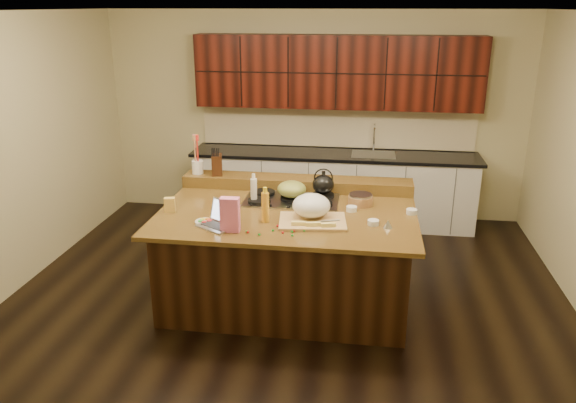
# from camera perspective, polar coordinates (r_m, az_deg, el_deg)

# --- Properties ---
(room) EXTENTS (5.52, 5.02, 2.72)m
(room) POSITION_cam_1_polar(r_m,az_deg,el_deg) (5.12, -0.08, 3.51)
(room) COLOR black
(room) RESTS_ON ground
(island) EXTENTS (2.40, 1.60, 0.92)m
(island) POSITION_cam_1_polar(r_m,az_deg,el_deg) (5.43, -0.08, -5.52)
(island) COLOR black
(island) RESTS_ON ground
(back_ledge) EXTENTS (2.40, 0.30, 0.12)m
(back_ledge) POSITION_cam_1_polar(r_m,az_deg,el_deg) (5.89, 0.90, 1.89)
(back_ledge) COLOR black
(back_ledge) RESTS_ON island
(cooktop) EXTENTS (0.92, 0.52, 0.05)m
(cooktop) POSITION_cam_1_polar(r_m,az_deg,el_deg) (5.53, 0.37, 0.22)
(cooktop) COLOR gray
(cooktop) RESTS_ON island
(back_counter) EXTENTS (3.70, 0.66, 2.40)m
(back_counter) POSITION_cam_1_polar(r_m,az_deg,el_deg) (7.33, 4.77, 5.36)
(back_counter) COLOR silver
(back_counter) RESTS_ON ground
(kettle) EXTENTS (0.26, 0.26, 0.19)m
(kettle) POSITION_cam_1_polar(r_m,az_deg,el_deg) (5.58, 3.61, 1.74)
(kettle) COLOR black
(kettle) RESTS_ON cooktop
(green_bowl) EXTENTS (0.37, 0.37, 0.16)m
(green_bowl) POSITION_cam_1_polar(r_m,az_deg,el_deg) (5.49, 0.37, 1.28)
(green_bowl) COLOR olive
(green_bowl) RESTS_ON cooktop
(laptop) EXTENTS (0.39, 0.37, 0.21)m
(laptop) POSITION_cam_1_polar(r_m,az_deg,el_deg) (4.93, -6.97, -1.83)
(laptop) COLOR #B7B7BC
(laptop) RESTS_ON island
(oil_bottle) EXTENTS (0.08, 0.08, 0.27)m
(oil_bottle) POSITION_cam_1_polar(r_m,az_deg,el_deg) (4.97, -2.32, -0.59)
(oil_bottle) COLOR gold
(oil_bottle) RESTS_ON island
(vinegar_bottle) EXTENTS (0.08, 0.08, 0.25)m
(vinegar_bottle) POSITION_cam_1_polar(r_m,az_deg,el_deg) (5.44, -3.50, 1.07)
(vinegar_bottle) COLOR silver
(vinegar_bottle) RESTS_ON island
(wooden_tray) EXTENTS (0.63, 0.50, 0.24)m
(wooden_tray) POSITION_cam_1_polar(r_m,az_deg,el_deg) (5.01, 2.41, -0.78)
(wooden_tray) COLOR tan
(wooden_tray) RESTS_ON island
(ramekin_a) EXTENTS (0.12, 0.12, 0.04)m
(ramekin_a) POSITION_cam_1_polar(r_m,az_deg,el_deg) (5.31, 12.46, -1.00)
(ramekin_a) COLOR white
(ramekin_a) RESTS_ON island
(ramekin_b) EXTENTS (0.11, 0.11, 0.04)m
(ramekin_b) POSITION_cam_1_polar(r_m,az_deg,el_deg) (4.98, 8.66, -2.12)
(ramekin_b) COLOR white
(ramekin_b) RESTS_ON island
(ramekin_c) EXTENTS (0.13, 0.13, 0.04)m
(ramekin_c) POSITION_cam_1_polar(r_m,az_deg,el_deg) (5.29, 6.47, -0.73)
(ramekin_c) COLOR white
(ramekin_c) RESTS_ON island
(strainer_bowl) EXTENTS (0.27, 0.27, 0.09)m
(strainer_bowl) POSITION_cam_1_polar(r_m,az_deg,el_deg) (5.45, 7.38, 0.11)
(strainer_bowl) COLOR #996B3F
(strainer_bowl) RESTS_ON island
(kitchen_timer) EXTENTS (0.11, 0.11, 0.07)m
(kitchen_timer) POSITION_cam_1_polar(r_m,az_deg,el_deg) (4.94, 10.11, -2.26)
(kitchen_timer) COLOR silver
(kitchen_timer) RESTS_ON island
(pink_bag) EXTENTS (0.16, 0.09, 0.30)m
(pink_bag) POSITION_cam_1_polar(r_m,az_deg,el_deg) (4.77, -5.92, -1.34)
(pink_bag) COLOR pink
(pink_bag) RESTS_ON island
(candy_plate) EXTENTS (0.19, 0.19, 0.01)m
(candy_plate) POSITION_cam_1_polar(r_m,az_deg,el_deg) (5.05, -8.43, -2.02)
(candy_plate) COLOR white
(candy_plate) RESTS_ON island
(package_box) EXTENTS (0.11, 0.09, 0.14)m
(package_box) POSITION_cam_1_polar(r_m,az_deg,el_deg) (5.33, -11.92, -0.34)
(package_box) COLOR gold
(package_box) RESTS_ON island
(utensil_crock) EXTENTS (0.13, 0.13, 0.14)m
(utensil_crock) POSITION_cam_1_polar(r_m,az_deg,el_deg) (6.08, -9.17, 3.47)
(utensil_crock) COLOR white
(utensil_crock) RESTS_ON back_ledge
(knife_block) EXTENTS (0.15, 0.19, 0.21)m
(knife_block) POSITION_cam_1_polar(r_m,az_deg,el_deg) (6.01, -7.24, 3.74)
(knife_block) COLOR black
(knife_block) RESTS_ON back_ledge
(gumdrop_0) EXTENTS (0.02, 0.02, 0.02)m
(gumdrop_0) POSITION_cam_1_polar(r_m,az_deg,el_deg) (4.75, -0.54, -3.17)
(gumdrop_0) COLOR red
(gumdrop_0) RESTS_ON island
(gumdrop_1) EXTENTS (0.02, 0.02, 0.02)m
(gumdrop_1) POSITION_cam_1_polar(r_m,az_deg,el_deg) (4.69, 0.43, -3.47)
(gumdrop_1) COLOR #198C26
(gumdrop_1) RESTS_ON island
(gumdrop_2) EXTENTS (0.02, 0.02, 0.02)m
(gumdrop_2) POSITION_cam_1_polar(r_m,az_deg,el_deg) (4.80, -0.55, -2.91)
(gumdrop_2) COLOR red
(gumdrop_2) RESTS_ON island
(gumdrop_3) EXTENTS (0.02, 0.02, 0.02)m
(gumdrop_3) POSITION_cam_1_polar(r_m,az_deg,el_deg) (4.71, -2.94, -3.37)
(gumdrop_3) COLOR #198C26
(gumdrop_3) RESTS_ON island
(gumdrop_4) EXTENTS (0.02, 0.02, 0.02)m
(gumdrop_4) POSITION_cam_1_polar(r_m,az_deg,el_deg) (4.89, -1.07, -2.48)
(gumdrop_4) COLOR red
(gumdrop_4) RESTS_ON island
(gumdrop_5) EXTENTS (0.02, 0.02, 0.02)m
(gumdrop_5) POSITION_cam_1_polar(r_m,az_deg,el_deg) (4.79, -1.54, -2.96)
(gumdrop_5) COLOR #198C26
(gumdrop_5) RESTS_ON island
(gumdrop_6) EXTENTS (0.02, 0.02, 0.02)m
(gumdrop_6) POSITION_cam_1_polar(r_m,az_deg,el_deg) (4.79, -0.35, -2.94)
(gumdrop_6) COLOR red
(gumdrop_6) RESTS_ON island
(gumdrop_7) EXTENTS (0.02, 0.02, 0.02)m
(gumdrop_7) POSITION_cam_1_polar(r_m,az_deg,el_deg) (4.79, 1.66, -2.98)
(gumdrop_7) COLOR #198C26
(gumdrop_7) RESTS_ON island
(gumdrop_8) EXTENTS (0.02, 0.02, 0.02)m
(gumdrop_8) POSITION_cam_1_polar(r_m,az_deg,el_deg) (4.83, 0.93, -2.77)
(gumdrop_8) COLOR red
(gumdrop_8) RESTS_ON island
(gumdrop_9) EXTENTS (0.02, 0.02, 0.02)m
(gumdrop_9) POSITION_cam_1_polar(r_m,az_deg,el_deg) (4.77, 0.42, -3.08)
(gumdrop_9) COLOR #198C26
(gumdrop_9) RESTS_ON island
(gumdrop_10) EXTENTS (0.02, 0.02, 0.02)m
(gumdrop_10) POSITION_cam_1_polar(r_m,az_deg,el_deg) (4.78, 0.59, -3.02)
(gumdrop_10) COLOR red
(gumdrop_10) RESTS_ON island
(gumdrop_11) EXTENTS (0.02, 0.02, 0.02)m
(gumdrop_11) POSITION_cam_1_polar(r_m,az_deg,el_deg) (4.78, -4.21, -3.06)
(gumdrop_11) COLOR #198C26
(gumdrop_11) RESTS_ON island
(gumdrop_12) EXTENTS (0.02, 0.02, 0.02)m
(gumdrop_12) POSITION_cam_1_polar(r_m,az_deg,el_deg) (4.77, -4.11, -3.11)
(gumdrop_12) COLOR red
(gumdrop_12) RESTS_ON island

